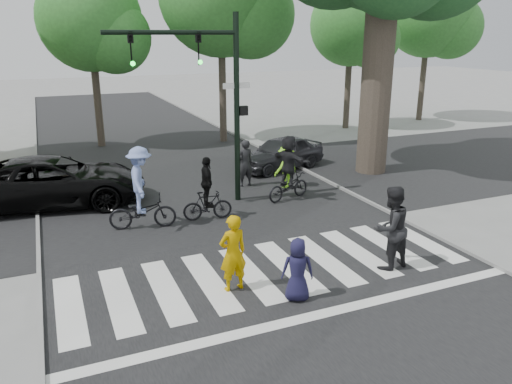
# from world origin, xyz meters

# --- Properties ---
(ground) EXTENTS (120.00, 120.00, 0.00)m
(ground) POSITION_xyz_m (0.00, 0.00, 0.00)
(ground) COLOR gray
(ground) RESTS_ON ground
(road_stem) EXTENTS (10.00, 70.00, 0.01)m
(road_stem) POSITION_xyz_m (0.00, 5.00, 0.01)
(road_stem) COLOR black
(road_stem) RESTS_ON ground
(road_cross) EXTENTS (70.00, 10.00, 0.01)m
(road_cross) POSITION_xyz_m (0.00, 8.00, 0.01)
(road_cross) COLOR black
(road_cross) RESTS_ON ground
(curb_left) EXTENTS (0.10, 70.00, 0.10)m
(curb_left) POSITION_xyz_m (-5.05, 5.00, 0.05)
(curb_left) COLOR gray
(curb_left) RESTS_ON ground
(curb_right) EXTENTS (0.10, 70.00, 0.10)m
(curb_right) POSITION_xyz_m (5.05, 5.00, 0.05)
(curb_right) COLOR gray
(curb_right) RESTS_ON ground
(crosswalk) EXTENTS (10.00, 3.85, 0.01)m
(crosswalk) POSITION_xyz_m (0.00, 0.66, 0.01)
(crosswalk) COLOR silver
(crosswalk) RESTS_ON ground
(traffic_signal) EXTENTS (4.45, 0.29, 6.00)m
(traffic_signal) POSITION_xyz_m (0.35, 6.20, 3.90)
(traffic_signal) COLOR black
(traffic_signal) RESTS_ON ground
(bg_tree_2) EXTENTS (5.04, 4.80, 8.40)m
(bg_tree_2) POSITION_xyz_m (-1.76, 16.62, 5.78)
(bg_tree_2) COLOR brown
(bg_tree_2) RESTS_ON ground
(bg_tree_4) EXTENTS (4.83, 4.60, 8.15)m
(bg_tree_4) POSITION_xyz_m (12.23, 16.12, 5.64)
(bg_tree_4) COLOR brown
(bg_tree_4) RESTS_ON ground
(bg_tree_5) EXTENTS (5.67, 5.40, 9.30)m
(bg_tree_5) POSITION_xyz_m (18.27, 16.69, 6.36)
(bg_tree_5) COLOR brown
(bg_tree_5) RESTS_ON ground
(pedestrian_woman) EXTENTS (0.68, 0.49, 1.74)m
(pedestrian_woman) POSITION_xyz_m (-1.13, 0.46, 0.87)
(pedestrian_woman) COLOR #BD8D01
(pedestrian_woman) RESTS_ON ground
(pedestrian_child) EXTENTS (0.79, 0.66, 1.38)m
(pedestrian_child) POSITION_xyz_m (-0.05, -0.47, 0.69)
(pedestrian_child) COLOR #191737
(pedestrian_child) RESTS_ON ground
(pedestrian_adult) EXTENTS (1.09, 0.91, 2.03)m
(pedestrian_adult) POSITION_xyz_m (2.67, 0.02, 1.02)
(pedestrian_adult) COLOR black
(pedestrian_adult) RESTS_ON ground
(cyclist_left) EXTENTS (1.98, 1.34, 2.40)m
(cyclist_left) POSITION_xyz_m (-2.23, 4.87, 1.04)
(cyclist_left) COLOR black
(cyclist_left) RESTS_ON ground
(cyclist_mid) EXTENTS (1.52, 0.94, 1.94)m
(cyclist_mid) POSITION_xyz_m (-0.30, 4.83, 0.80)
(cyclist_mid) COLOR black
(cyclist_mid) RESTS_ON ground
(cyclist_right) EXTENTS (1.83, 1.70, 2.20)m
(cyclist_right) POSITION_xyz_m (2.79, 5.59, 0.98)
(cyclist_right) COLOR black
(cyclist_right) RESTS_ON ground
(car_suv) EXTENTS (6.11, 3.57, 1.60)m
(car_suv) POSITION_xyz_m (-4.46, 8.06, 0.80)
(car_suv) COLOR black
(car_suv) RESTS_ON ground
(car_grey) EXTENTS (4.21, 2.60, 1.34)m
(car_grey) POSITION_xyz_m (4.30, 9.35, 0.67)
(car_grey) COLOR #2C2D31
(car_grey) RESTS_ON ground
(bystander_hivis) EXTENTS (1.13, 0.84, 1.56)m
(bystander_hivis) POSITION_xyz_m (3.31, 6.85, 0.78)
(bystander_hivis) COLOR #7FE31F
(bystander_hivis) RESTS_ON ground
(bystander_dark) EXTENTS (0.66, 0.46, 1.73)m
(bystander_dark) POSITION_xyz_m (2.02, 7.59, 0.87)
(bystander_dark) COLOR black
(bystander_dark) RESTS_ON ground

